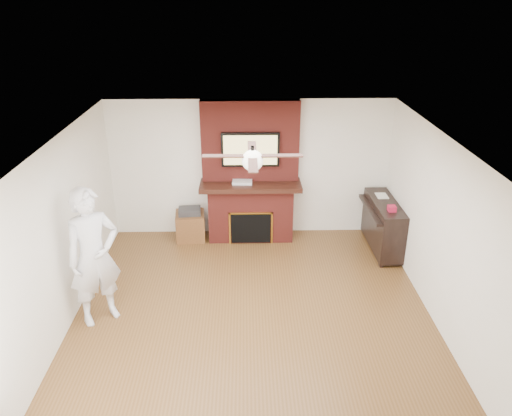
{
  "coord_description": "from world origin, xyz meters",
  "views": [
    {
      "loc": [
        -0.08,
        -5.72,
        4.23
      ],
      "look_at": [
        0.06,
        0.9,
        1.29
      ],
      "focal_mm": 35.0,
      "sensor_mm": 36.0,
      "label": 1
    }
  ],
  "objects_px": {
    "fireplace": "(250,186)",
    "side_table": "(190,225)",
    "person": "(94,257)",
    "piano": "(383,224)"
  },
  "relations": [
    {
      "from": "fireplace",
      "to": "side_table",
      "type": "height_order",
      "value": "fireplace"
    },
    {
      "from": "person",
      "to": "piano",
      "type": "distance_m",
      "value": 4.81
    },
    {
      "from": "fireplace",
      "to": "piano",
      "type": "relative_size",
      "value": 1.82
    },
    {
      "from": "person",
      "to": "side_table",
      "type": "xyz_separation_m",
      "value": [
        1.0,
        2.4,
        -0.7
      ]
    },
    {
      "from": "piano",
      "to": "fireplace",
      "type": "bearing_deg",
      "value": 165.68
    },
    {
      "from": "fireplace",
      "to": "person",
      "type": "relative_size",
      "value": 1.28
    },
    {
      "from": "fireplace",
      "to": "side_table",
      "type": "distance_m",
      "value": 1.32
    },
    {
      "from": "person",
      "to": "piano",
      "type": "height_order",
      "value": "person"
    },
    {
      "from": "side_table",
      "to": "piano",
      "type": "height_order",
      "value": "piano"
    },
    {
      "from": "person",
      "to": "side_table",
      "type": "height_order",
      "value": "person"
    }
  ]
}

